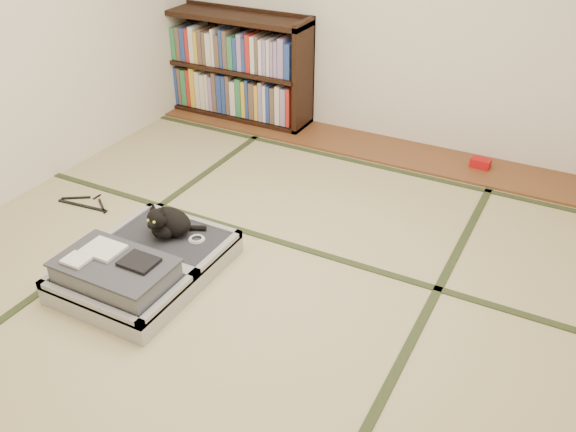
% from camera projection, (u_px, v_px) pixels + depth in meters
% --- Properties ---
extents(floor, '(4.50, 4.50, 0.00)m').
position_uv_depth(floor, '(253.00, 277.00, 3.60)').
color(floor, tan).
rests_on(floor, ground).
extents(wood_strip, '(4.00, 0.50, 0.02)m').
position_uv_depth(wood_strip, '(375.00, 148.00, 5.09)').
color(wood_strip, brown).
rests_on(wood_strip, ground).
extents(red_item, '(0.15, 0.10, 0.07)m').
position_uv_depth(red_item, '(480.00, 163.00, 4.75)').
color(red_item, '#AA0D10').
rests_on(red_item, wood_strip).
extents(room_shell, '(4.50, 4.50, 4.50)m').
position_uv_depth(room_shell, '(243.00, 27.00, 2.83)').
color(room_shell, white).
rests_on(room_shell, ground).
extents(tatami_borders, '(4.00, 4.50, 0.01)m').
position_uv_depth(tatami_borders, '(292.00, 236.00, 3.97)').
color(tatami_borders, '#2D381E').
rests_on(tatami_borders, ground).
extents(bookcase, '(1.52, 0.35, 0.98)m').
position_uv_depth(bookcase, '(230.00, 68.00, 5.50)').
color(bookcase, black).
rests_on(bookcase, wood_strip).
extents(suitcase, '(0.73, 0.97, 0.29)m').
position_uv_depth(suitcase, '(141.00, 267.00, 3.52)').
color(suitcase, '#A1A1A6').
rests_on(suitcase, floor).
extents(cat, '(0.32, 0.32, 0.26)m').
position_uv_depth(cat, '(167.00, 222.00, 3.67)').
color(cat, black).
rests_on(cat, suitcase).
extents(cable_coil, '(0.10, 0.10, 0.02)m').
position_uv_depth(cable_coil, '(197.00, 239.00, 3.68)').
color(cable_coil, white).
rests_on(cable_coil, suitcase).
extents(hanger, '(0.42, 0.21, 0.01)m').
position_uv_depth(hanger, '(86.00, 204.00, 4.31)').
color(hanger, black).
rests_on(hanger, floor).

